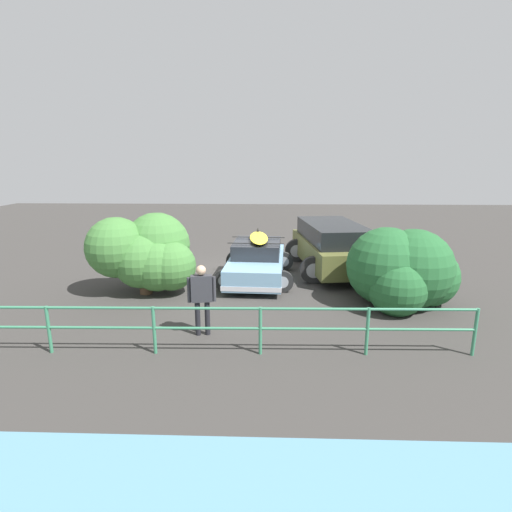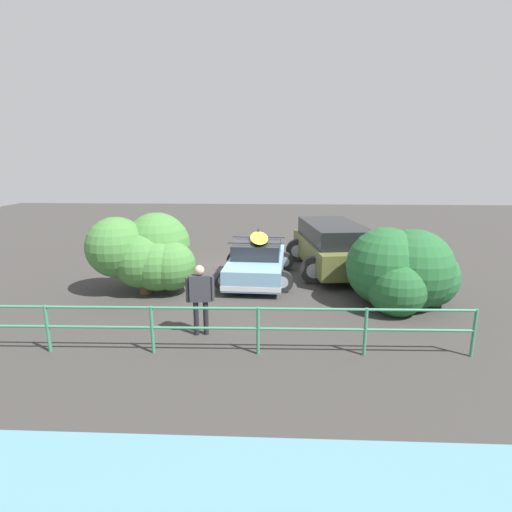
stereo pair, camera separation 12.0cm
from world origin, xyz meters
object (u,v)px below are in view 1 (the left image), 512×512
(sedan_car, at_px, (257,261))
(bush_near_left, at_px, (147,254))
(person_bystander, at_px, (202,294))
(suv_car, at_px, (332,246))
(bush_near_right, at_px, (401,270))

(sedan_car, xyz_separation_m, bush_near_left, (3.21, 1.37, 0.55))
(person_bystander, bearing_deg, bush_near_left, -54.63)
(suv_car, height_order, person_bystander, suv_car)
(suv_car, relative_size, bush_near_right, 1.65)
(bush_near_right, bearing_deg, bush_near_left, -6.02)
(person_bystander, relative_size, bush_near_right, 0.54)
(sedan_car, bearing_deg, person_bystander, 75.95)
(bush_near_left, xyz_separation_m, bush_near_right, (-7.23, 0.76, -0.22))
(person_bystander, height_order, bush_near_left, bush_near_left)
(person_bystander, xyz_separation_m, bush_near_right, (-5.11, -2.23, -0.04))
(sedan_car, relative_size, bush_near_left, 1.26)
(sedan_car, bearing_deg, bush_near_left, 23.13)
(sedan_car, distance_m, bush_near_left, 3.54)
(suv_car, height_order, bush_near_left, bush_near_left)
(suv_car, xyz_separation_m, person_bystander, (3.72, 5.54, 0.08))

